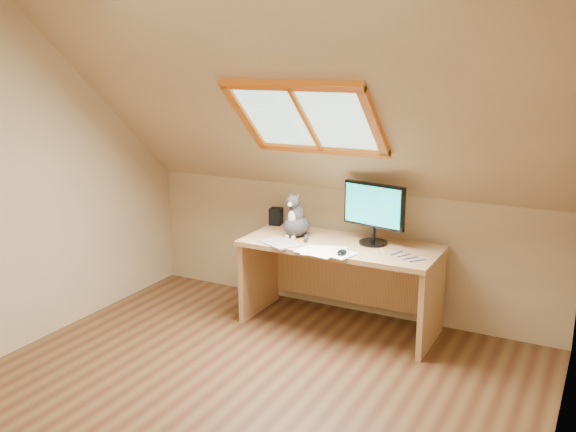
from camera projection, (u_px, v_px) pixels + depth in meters
The scene contains 10 objects.
ground at pixel (228, 408), 3.81m from camera, with size 3.50×3.50×0.00m, color brown.
room_shell at pixel (213, 173), 3.38m from camera, with size 3.52×3.52×2.41m.
desk at pixel (344, 268), 4.88m from camera, with size 1.47×0.64×0.67m.
monitor at pixel (374, 210), 4.69m from camera, with size 0.49×0.21×0.46m.
cat at pixel (296, 220), 4.93m from camera, with size 0.22×0.25×0.36m.
desk_speaker at pixel (276, 216), 5.28m from camera, with size 0.10×0.10×0.14m, color black.
graphics_tablet at pixel (280, 243), 4.76m from camera, with size 0.28×0.20×0.01m, color #B2B2B7.
mouse at pixel (342, 252), 4.50m from camera, with size 0.06×0.11×0.04m, color black.
papers at pixel (322, 251), 4.56m from camera, with size 0.35×0.30×0.01m.
cables at pixel (393, 255), 4.47m from camera, with size 0.51×0.26×0.01m.
Camera 1 is at (1.89, -2.86, 2.04)m, focal length 40.00 mm.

